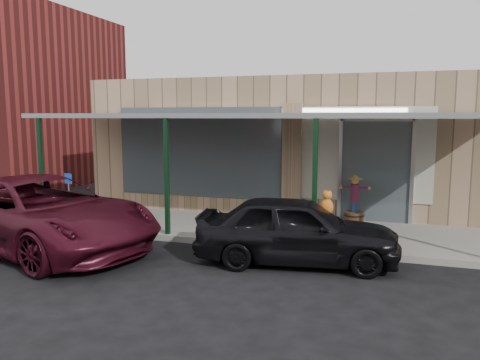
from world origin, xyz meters
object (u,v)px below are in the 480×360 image
(barrel_scarecrow, at_px, (354,208))
(car_maroon, at_px, (40,213))
(handicap_sign, at_px, (69,191))
(barrel_pumpkin, at_px, (297,223))
(parked_sedan, at_px, (297,229))

(barrel_scarecrow, distance_m, car_maroon, 7.86)
(barrel_scarecrow, relative_size, handicap_sign, 1.01)
(handicap_sign, relative_size, car_maroon, 0.22)
(barrel_pumpkin, relative_size, handicap_sign, 0.53)
(barrel_pumpkin, bearing_deg, parked_sedan, -79.52)
(barrel_scarecrow, bearing_deg, handicap_sign, -142.04)
(barrel_scarecrow, height_order, parked_sedan, barrel_scarecrow)
(barrel_scarecrow, xyz_separation_m, handicap_sign, (-7.51, -2.01, 0.40))
(parked_sedan, height_order, car_maroon, car_maroon)
(barrel_scarecrow, xyz_separation_m, barrel_pumpkin, (-1.29, -1.36, -0.22))
(barrel_pumpkin, bearing_deg, car_maroon, -153.91)
(barrel_pumpkin, height_order, car_maroon, car_maroon)
(barrel_pumpkin, height_order, parked_sedan, parked_sedan)
(barrel_pumpkin, bearing_deg, barrel_scarecrow, 46.49)
(barrel_pumpkin, relative_size, car_maroon, 0.12)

